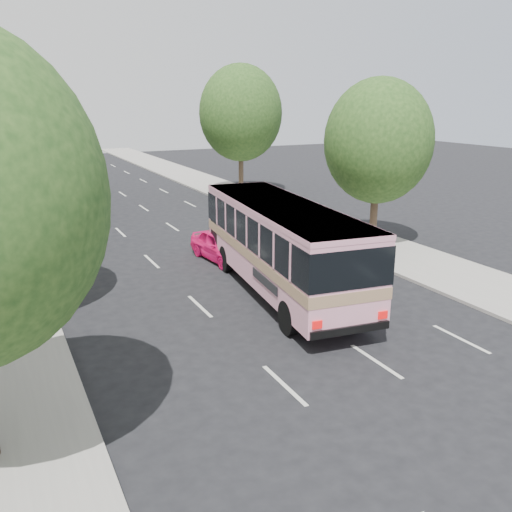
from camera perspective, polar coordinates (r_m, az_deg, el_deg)
ground at (r=16.49m, az=5.36°, el=-8.81°), size 120.00×120.00×0.00m
sidewalk_right at (r=37.20m, az=0.34°, el=5.63°), size 4.00×90.00×0.12m
tree_right_near at (r=26.58m, az=12.99°, el=12.10°), size 5.10×5.10×7.95m
tree_right_far at (r=40.35m, az=-1.50°, el=15.13°), size 6.00×6.00×9.35m
pink_bus at (r=19.66m, az=2.64°, el=1.86°), size 3.88×10.69×3.33m
pink_taxi at (r=24.07m, az=-3.58°, el=1.10°), size 1.94×4.06×1.34m
white_pickup at (r=28.51m, az=-18.81°, el=2.81°), size 2.45×5.24×1.48m
tour_coach_front at (r=37.95m, az=-21.23°, el=8.35°), size 4.27×13.65×4.02m
tour_coach_rear at (r=51.08m, az=-24.78°, el=9.24°), size 3.23×11.05×3.26m
taxi_roof_sign at (r=23.88m, az=-3.62°, el=2.86°), size 0.56×0.23×0.18m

